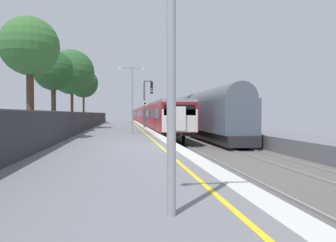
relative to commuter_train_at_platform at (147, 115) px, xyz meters
The scene contains 12 objects.
ground 40.31m from the commuter_train_at_platform, 89.22° to the right, with size 17.40×110.00×1.21m.
commuter_train_at_platform is the anchor object (origin of this frame).
freight_train_adjacent_track 13.55m from the commuter_train_at_platform, 72.81° to the right, with size 2.60×43.37×4.75m.
signal_gantry 18.72m from the commuter_train_at_platform, 94.57° to the right, with size 1.10×0.24×5.31m.
speed_limit_sign 21.29m from the commuter_train_at_platform, 94.97° to the right, with size 0.59×0.08×2.94m.
platform_lamp_near 50.69m from the commuter_train_at_platform, 93.93° to the right, with size 2.00×0.20×5.35m.
platform_lamp_mid 30.86m from the commuter_train_at_platform, 96.47° to the right, with size 2.00×0.20×5.12m.
platform_back_fence 40.96m from the commuter_train_at_platform, 100.61° to the right, with size 0.07×99.00×1.68m.
background_tree_left 29.47m from the commuter_train_at_platform, 109.65° to the right, with size 3.28×3.28×6.75m.
background_tree_centre 12.37m from the commuter_train_at_platform, 150.68° to the right, with size 4.32×4.32×8.27m.
background_tree_right 23.61m from the commuter_train_at_platform, 113.86° to the right, with size 4.57×4.57×8.08m.
background_tree_back 37.00m from the commuter_train_at_platform, 105.09° to the right, with size 3.42×3.42×7.20m.
Camera 1 is at (-2.10, -15.07, 1.55)m, focal length 34.46 mm.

